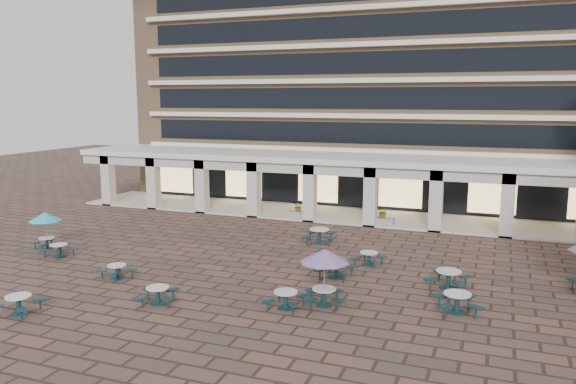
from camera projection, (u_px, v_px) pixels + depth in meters
name	position (u px, v px, depth m)	size (l,w,h in m)	color
ground	(268.00, 277.00, 26.67)	(120.00, 120.00, 0.00)	brown
apartment_building	(383.00, 49.00, 48.07)	(40.00, 15.50, 25.20)	tan
retail_arcade	(349.00, 175.00, 39.82)	(42.00, 6.60, 4.40)	white
picnic_table_0	(117.00, 270.00, 26.37)	(1.75, 1.75, 0.66)	#13343A
picnic_table_1	(19.00, 303.00, 22.03)	(1.80, 1.80, 0.74)	#13343A
picnic_table_2	(286.00, 298.00, 22.56)	(1.70, 1.70, 0.73)	#13343A
picnic_table_3	(457.00, 301.00, 22.13)	(2.12, 2.12, 0.81)	#13343A
picnic_table_4	(45.00, 218.00, 31.34)	(1.81, 1.81, 2.09)	#13343A
picnic_table_5	(158.00, 294.00, 23.12)	(1.94, 1.94, 0.71)	#13343A
picnic_table_6	(325.00, 258.00, 22.64)	(2.05, 2.05, 2.36)	#13343A
picnic_table_7	(448.00, 278.00, 24.95)	(2.09, 2.09, 0.83)	#13343A
picnic_table_8	(59.00, 249.00, 29.98)	(1.72, 1.72, 0.69)	#13343A
picnic_table_10	(336.00, 268.00, 26.45)	(1.90, 1.90, 0.80)	#13343A
picnic_table_12	(319.00, 235.00, 32.77)	(2.18, 2.18, 0.87)	#13343A
picnic_table_13	(369.00, 257.00, 28.48)	(1.77, 1.77, 0.69)	#13343A
planter_left	(298.00, 211.00, 39.57)	(1.50, 0.79, 1.29)	gray
planter_right	(383.00, 217.00, 37.45)	(1.50, 0.85, 1.35)	gray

